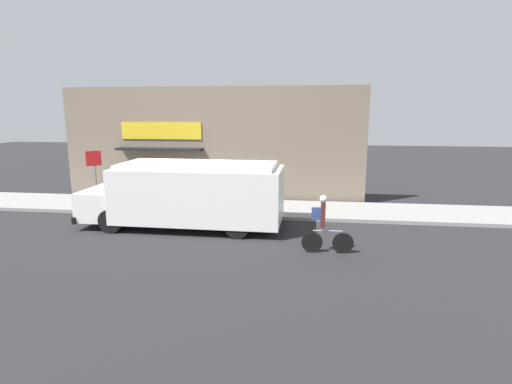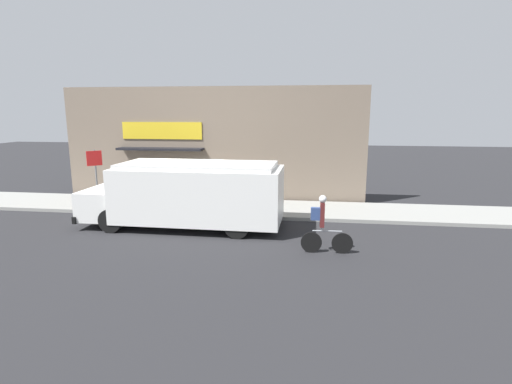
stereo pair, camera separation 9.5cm
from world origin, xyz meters
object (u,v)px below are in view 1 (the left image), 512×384
(school_bus, at_px, (190,194))
(cyclist, at_px, (324,224))
(trash_bin, at_px, (137,192))
(stop_sign_post, at_px, (95,169))

(school_bus, height_order, cyclist, school_bus)
(school_bus, bearing_deg, trash_bin, 137.43)
(cyclist, bearing_deg, stop_sign_post, 153.78)
(cyclist, height_order, stop_sign_post, stop_sign_post)
(school_bus, height_order, stop_sign_post, stop_sign_post)
(school_bus, relative_size, stop_sign_post, 2.97)
(school_bus, height_order, trash_bin, school_bus)
(school_bus, distance_m, trash_bin, 4.61)
(stop_sign_post, bearing_deg, trash_bin, 45.11)
(school_bus, relative_size, trash_bin, 8.50)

